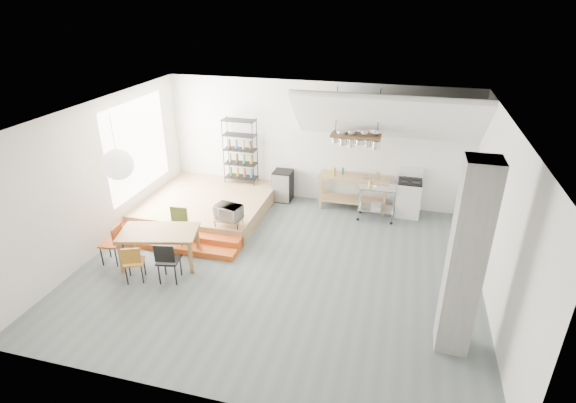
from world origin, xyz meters
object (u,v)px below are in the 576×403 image
(stove, at_px, (408,197))
(mini_fridge, at_px, (283,186))
(dining_table, at_px, (159,235))
(rolling_cart, at_px, (377,198))

(stove, height_order, mini_fridge, stove)
(stove, bearing_deg, dining_table, -143.58)
(stove, height_order, rolling_cart, stove)
(rolling_cart, bearing_deg, dining_table, -142.83)
(stove, relative_size, mini_fridge, 1.40)
(rolling_cart, height_order, mini_fridge, rolling_cart)
(dining_table, xyz_separation_m, mini_fridge, (1.63, 3.69, -0.24))
(dining_table, distance_m, mini_fridge, 4.04)
(stove, distance_m, rolling_cart, 0.89)
(dining_table, bearing_deg, mini_fridge, 51.86)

